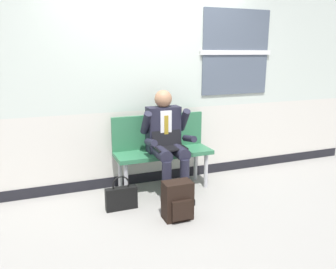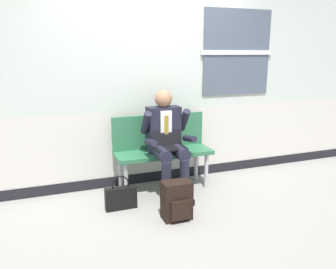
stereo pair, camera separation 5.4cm
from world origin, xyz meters
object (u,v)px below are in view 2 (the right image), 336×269
object	(u,v)px
person_seated	(167,140)
backpack	(177,201)
handbag	(121,197)
bench_with_person	(162,146)

from	to	relation	value
person_seated	backpack	size ratio (longest dim) A/B	3.09
person_seated	handbag	distance (m)	0.86
bench_with_person	person_seated	bearing A→B (deg)	-90.00
handbag	bench_with_person	bearing A→B (deg)	35.37
handbag	person_seated	bearing A→B (deg)	21.44
bench_with_person	person_seated	size ratio (longest dim) A/B	0.96
person_seated	backpack	bearing A→B (deg)	-101.93
bench_with_person	person_seated	distance (m)	0.23
backpack	person_seated	bearing A→B (deg)	78.07
bench_with_person	handbag	bearing A→B (deg)	-144.63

